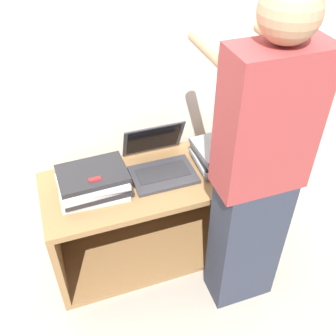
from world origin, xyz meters
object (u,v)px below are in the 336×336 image
at_px(laptop_open, 160,163).
at_px(laptop_stack_left, 93,182).
at_px(laptop_stack_right, 226,153).
at_px(person, 257,176).

bearing_deg(laptop_open, laptop_stack_left, -171.12).
xyz_separation_m(laptop_stack_left, laptop_stack_right, (0.76, 0.00, 0.00)).
height_order(laptop_open, laptop_stack_right, laptop_open).
relative_size(laptop_stack_right, person, 0.22).
height_order(laptop_open, person, person).
xyz_separation_m(laptop_open, laptop_stack_left, (-0.38, -0.06, 0.02)).
height_order(laptop_open, laptop_stack_left, laptop_open).
relative_size(laptop_stack_left, laptop_stack_right, 0.99).
bearing_deg(laptop_open, laptop_stack_right, -8.74).
bearing_deg(person, laptop_stack_right, 80.70).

